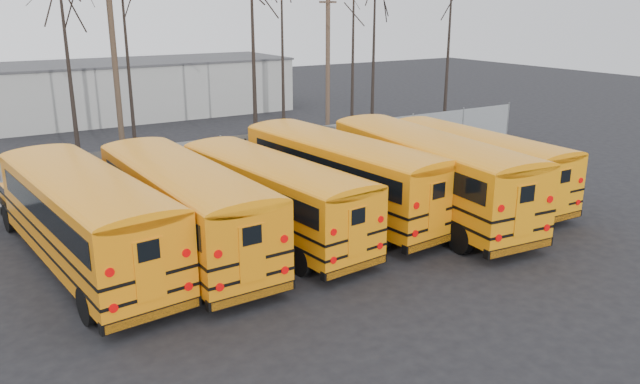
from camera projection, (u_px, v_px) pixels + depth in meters
ground at (366, 258)px, 20.83m from camera, size 120.00×120.00×0.00m
fence at (221, 158)px, 30.30m from camera, size 40.00×0.04×2.00m
distant_building at (140, 89)px, 47.29m from camera, size 22.00×8.00×4.00m
bus_a at (83, 211)px, 19.54m from camera, size 3.86×11.93×3.28m
bus_b at (181, 199)px, 20.80m from camera, size 2.99×11.66×3.24m
bus_c at (270, 190)px, 22.28m from camera, size 3.54×11.01×3.03m
bus_d at (339, 169)px, 24.53m from camera, size 3.77×11.93×3.29m
bus_e at (425, 167)px, 24.54m from camera, size 3.80×12.36×3.41m
bus_f at (472, 158)px, 26.93m from camera, size 2.64×10.77×3.00m
utility_pole_left at (116, 79)px, 30.35m from camera, size 1.61×0.28×9.05m
utility_pole_right at (328, 65)px, 38.63m from camera, size 1.52×0.64×8.87m
tree_2 at (68, 59)px, 29.52m from camera, size 0.26×0.26×11.33m
tree_3 at (127, 49)px, 30.59m from camera, size 0.26×0.26×12.11m
tree_4 at (253, 49)px, 32.13m from camera, size 0.26×0.26×11.89m
tree_5 at (283, 55)px, 33.54m from camera, size 0.26×0.26×11.05m
tree_6 at (353, 47)px, 36.16m from camera, size 0.26×0.26×11.52m
tree_7 at (374, 38)px, 39.65m from camera, size 0.26×0.26×12.16m
tree_8 at (449, 40)px, 41.21m from camera, size 0.26×0.26×11.74m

